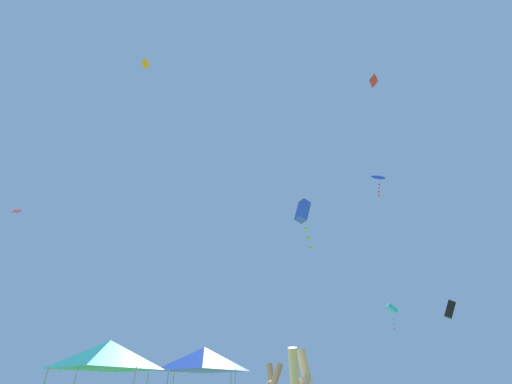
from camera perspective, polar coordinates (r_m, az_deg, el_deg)
canopy_tent_blue at (r=16.98m, az=-9.06°, el=-26.69°), size 3.04×3.04×3.25m
canopy_tent_teal at (r=13.58m, az=-24.36°, el=-24.30°), size 2.82×2.82×3.02m
kite_red_diamond at (r=32.23m, az=19.68°, el=17.65°), size 0.63×0.68×0.71m
kite_cyan_box at (r=33.24m, az=22.56°, el=-18.24°), size 0.97×0.57×2.15m
kite_magenta_diamond at (r=37.30m, az=-36.14°, el=-2.67°), size 0.69×0.51×0.29m
kite_orange_diamond at (r=28.82m, az=-18.62°, el=20.32°), size 0.54×0.72×0.31m
kite_black_box at (r=26.45m, az=30.60°, el=-17.12°), size 1.00×0.83×1.18m
kite_blue_box at (r=17.00m, az=8.14°, el=-3.46°), size 0.95×0.82×2.84m
kite_blue_delta at (r=28.12m, az=20.47°, el=2.43°), size 1.18×0.89×2.34m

